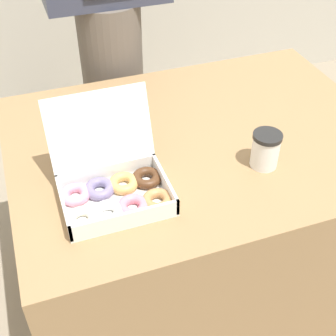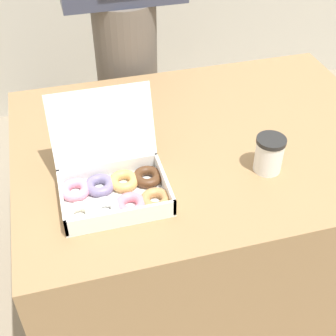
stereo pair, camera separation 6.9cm
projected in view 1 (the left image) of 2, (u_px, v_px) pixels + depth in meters
name	position (u px, v px, depth m)	size (l,w,h in m)	color
ground_plane	(193.00, 279.00, 1.94)	(14.00, 14.00, 0.00)	gray
table	(196.00, 218.00, 1.70)	(1.19, 0.88, 0.73)	#99754C
donut_box	(114.00, 188.00, 1.23)	(0.31, 0.28, 0.24)	white
coffee_cup	(265.00, 150.00, 1.32)	(0.08, 0.08, 0.11)	white
person_customer	(107.00, 3.00, 1.74)	(0.46, 0.25, 1.78)	#665B51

